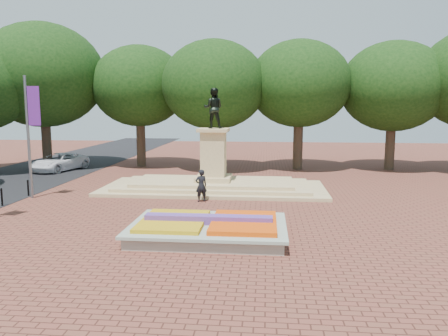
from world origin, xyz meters
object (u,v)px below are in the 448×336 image
at_px(flower_bed, 209,228).
at_px(van, 59,162).
at_px(monument, 214,176).
at_px(pedestrian, 201,186).

relative_size(flower_bed, van, 1.22).
xyz_separation_m(flower_bed, van, (-14.61, 16.87, 0.34)).
distance_m(flower_bed, monument, 10.07).
height_order(flower_bed, monument, monument).
relative_size(monument, van, 2.70).
xyz_separation_m(monument, van, (-13.58, 6.87, -0.16)).
height_order(van, pedestrian, pedestrian).
bearing_deg(monument, pedestrian, -94.45).
bearing_deg(monument, flower_bed, -84.13).
relative_size(flower_bed, monument, 0.45).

